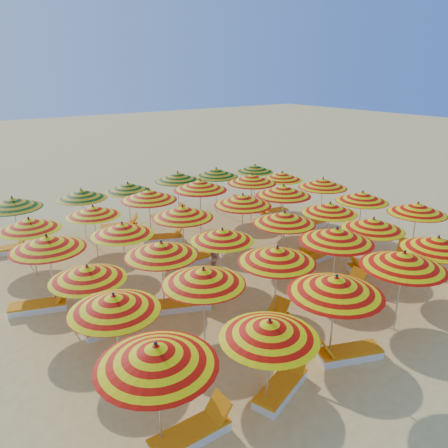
# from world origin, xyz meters

# --- Properties ---
(ground) EXTENTS (120.00, 120.00, 0.00)m
(ground) POSITION_xyz_m (0.00, 0.00, 0.00)
(ground) COLOR #EFC76A
(ground) RESTS_ON ground
(umbrella_0) EXTENTS (2.41, 2.41, 2.48)m
(umbrella_0) POSITION_xyz_m (-6.20, -6.00, 2.19)
(umbrella_0) COLOR silver
(umbrella_0) RESTS_ON ground
(umbrella_1) EXTENTS (2.70, 2.70, 2.28)m
(umbrella_1) POSITION_xyz_m (-3.75, -6.37, 2.01)
(umbrella_1) COLOR silver
(umbrella_1) RESTS_ON ground
(umbrella_2) EXTENTS (3.08, 3.08, 2.51)m
(umbrella_2) POSITION_xyz_m (-1.38, -6.11, 2.21)
(umbrella_2) COLOR silver
(umbrella_2) RESTS_ON ground
(umbrella_3) EXTENTS (3.09, 3.09, 2.49)m
(umbrella_3) POSITION_xyz_m (1.34, -6.17, 2.19)
(umbrella_3) COLOR silver
(umbrella_3) RESTS_ON ground
(umbrella_4) EXTENTS (2.22, 2.22, 2.34)m
(umbrella_4) POSITION_xyz_m (3.60, -5.89, 2.06)
(umbrella_4) COLOR silver
(umbrella_4) RESTS_ON ground
(umbrella_6) EXTENTS (2.89, 2.89, 2.31)m
(umbrella_6) POSITION_xyz_m (-6.00, -3.47, 2.03)
(umbrella_6) COLOR silver
(umbrella_6) RESTS_ON ground
(umbrella_7) EXTENTS (2.49, 2.49, 2.37)m
(umbrella_7) POSITION_xyz_m (-3.60, -3.60, 2.08)
(umbrella_7) COLOR silver
(umbrella_7) RESTS_ON ground
(umbrella_8) EXTENTS (2.86, 2.86, 2.42)m
(umbrella_8) POSITION_xyz_m (-1.17, -3.76, 2.13)
(umbrella_8) COLOR silver
(umbrella_8) RESTS_ON ground
(umbrella_9) EXTENTS (2.66, 2.66, 2.52)m
(umbrella_9) POSITION_xyz_m (1.28, -3.84, 2.21)
(umbrella_9) COLOR silver
(umbrella_9) RESTS_ON ground
(umbrella_10) EXTENTS (2.49, 2.49, 2.32)m
(umbrella_10) POSITION_xyz_m (3.53, -3.58, 2.04)
(umbrella_10) COLOR silver
(umbrella_10) RESTS_ON ground
(umbrella_11) EXTENTS (2.49, 2.49, 2.37)m
(umbrella_11) POSITION_xyz_m (6.34, -3.51, 2.09)
(umbrella_11) COLOR silver
(umbrella_11) RESTS_ON ground
(umbrella_12) EXTENTS (2.38, 2.38, 2.22)m
(umbrella_12) POSITION_xyz_m (-5.91, -1.37, 1.95)
(umbrella_12) COLOR silver
(umbrella_12) RESTS_ON ground
(umbrella_13) EXTENTS (2.47, 2.47, 2.38)m
(umbrella_13) POSITION_xyz_m (-3.64, -1.36, 2.10)
(umbrella_13) COLOR silver
(umbrella_13) RESTS_ON ground
(umbrella_14) EXTENTS (2.15, 2.15, 2.25)m
(umbrella_14) POSITION_xyz_m (-1.30, -1.22, 1.98)
(umbrella_14) COLOR silver
(umbrella_14) RESTS_ON ground
(umbrella_15) EXTENTS (2.78, 2.78, 2.41)m
(umbrella_15) POSITION_xyz_m (1.31, -1.42, 2.12)
(umbrella_15) COLOR silver
(umbrella_15) RESTS_ON ground
(umbrella_16) EXTENTS (2.82, 2.82, 2.31)m
(umbrella_16) POSITION_xyz_m (3.75, -1.39, 2.03)
(umbrella_16) COLOR silver
(umbrella_16) RESTS_ON ground
(umbrella_17) EXTENTS (2.45, 2.45, 2.35)m
(umbrella_17) POSITION_xyz_m (6.00, -1.19, 2.07)
(umbrella_17) COLOR silver
(umbrella_17) RESTS_ON ground
(umbrella_18) EXTENTS (2.67, 2.67, 2.44)m
(umbrella_18) POSITION_xyz_m (-6.31, 1.00, 2.15)
(umbrella_18) COLOR silver
(umbrella_18) RESTS_ON ground
(umbrella_19) EXTENTS (2.31, 2.31, 2.28)m
(umbrella_19) POSITION_xyz_m (-3.80, 1.19, 2.00)
(umbrella_19) COLOR silver
(umbrella_19) RESTS_ON ground
(umbrella_20) EXTENTS (2.96, 2.96, 2.44)m
(umbrella_20) POSITION_xyz_m (-1.37, 1.24, 2.15)
(umbrella_20) COLOR silver
(umbrella_20) RESTS_ON ground
(umbrella_21) EXTENTS (2.93, 2.93, 2.49)m
(umbrella_21) POSITION_xyz_m (1.34, 1.07, 2.19)
(umbrella_21) COLOR silver
(umbrella_21) RESTS_ON ground
(umbrella_22) EXTENTS (3.11, 3.11, 2.54)m
(umbrella_22) POSITION_xyz_m (3.53, 1.03, 2.24)
(umbrella_22) COLOR silver
(umbrella_22) RESTS_ON ground
(umbrella_23) EXTENTS (2.70, 2.70, 2.42)m
(umbrella_23) POSITION_xyz_m (6.23, 1.23, 2.13)
(umbrella_23) COLOR silver
(umbrella_23) RESTS_ON ground
(umbrella_24) EXTENTS (2.36, 2.36, 2.29)m
(umbrella_24) POSITION_xyz_m (-6.28, 3.56, 2.01)
(umbrella_24) COLOR silver
(umbrella_24) RESTS_ON ground
(umbrella_25) EXTENTS (2.75, 2.75, 2.22)m
(umbrella_25) POSITION_xyz_m (-3.84, 3.91, 1.96)
(umbrella_25) COLOR silver
(umbrella_25) RESTS_ON ground
(umbrella_26) EXTENTS (2.60, 2.60, 2.51)m
(umbrella_26) POSITION_xyz_m (-1.44, 3.91, 2.21)
(umbrella_26) COLOR silver
(umbrella_26) RESTS_ON ground
(umbrella_27) EXTENTS (2.78, 2.78, 2.58)m
(umbrella_27) POSITION_xyz_m (1.06, 3.82, 2.28)
(umbrella_27) COLOR silver
(umbrella_27) RESTS_ON ground
(umbrella_28) EXTENTS (2.97, 2.97, 2.51)m
(umbrella_28) POSITION_xyz_m (3.86, 3.60, 2.21)
(umbrella_28) COLOR silver
(umbrella_28) RESTS_ON ground
(umbrella_29) EXTENTS (2.37, 2.37, 2.27)m
(umbrella_29) POSITION_xyz_m (6.05, 3.83, 1.99)
(umbrella_29) COLOR silver
(umbrella_29) RESTS_ON ground
(umbrella_30) EXTENTS (2.97, 2.97, 2.40)m
(umbrella_30) POSITION_xyz_m (-6.26, 6.31, 2.12)
(umbrella_30) COLOR silver
(umbrella_30) RESTS_ON ground
(umbrella_31) EXTENTS (2.79, 2.79, 2.31)m
(umbrella_31) POSITION_xyz_m (-3.50, 6.29, 2.03)
(umbrella_31) COLOR silver
(umbrella_31) RESTS_ON ground
(umbrella_32) EXTENTS (2.43, 2.43, 2.28)m
(umbrella_32) POSITION_xyz_m (-1.33, 6.30, 2.01)
(umbrella_32) COLOR silver
(umbrella_32) RESTS_ON ground
(umbrella_33) EXTENTS (2.58, 2.58, 2.43)m
(umbrella_33) POSITION_xyz_m (1.34, 6.30, 2.14)
(umbrella_33) COLOR silver
(umbrella_33) RESTS_ON ground
(umbrella_34) EXTENTS (2.88, 2.88, 2.41)m
(umbrella_34) POSITION_xyz_m (3.45, 6.01, 2.12)
(umbrella_34) COLOR silver
(umbrella_34) RESTS_ON ground
(umbrella_35) EXTENTS (2.56, 2.56, 2.24)m
(umbrella_35) POSITION_xyz_m (6.15, 6.14, 1.97)
(umbrella_35) COLOR silver
(umbrella_35) RESTS_ON ground
(lounger_0) EXTENTS (1.74, 0.59, 0.69)m
(lounger_0) POSITION_xyz_m (-5.60, -6.19, 0.15)
(lounger_0) COLOR white
(lounger_0) RESTS_ON ground
(lounger_1) EXTENTS (1.83, 1.13, 0.69)m
(lounger_1) POSITION_xyz_m (-3.15, -6.22, 0.15)
(lounger_1) COLOR white
(lounger_1) RESTS_ON ground
(lounger_2) EXTENTS (1.82, 1.17, 0.69)m
(lounger_2) POSITION_xyz_m (-0.88, -6.29, 0.15)
(lounger_2) COLOR white
(lounger_2) RESTS_ON ground
(lounger_4) EXTENTS (1.81, 0.92, 0.69)m
(lounger_4) POSITION_xyz_m (-1.67, -3.95, 0.15)
(lounger_4) COLOR white
(lounger_4) RESTS_ON ground
(lounger_5) EXTENTS (1.76, 0.68, 0.69)m
(lounger_5) POSITION_xyz_m (1.88, -3.93, 0.15)
(lounger_5) COLOR white
(lounger_5) RESTS_ON ground
(lounger_6) EXTENTS (1.82, 1.25, 0.69)m
(lounger_6) POSITION_xyz_m (4.03, -3.31, 0.15)
(lounger_6) COLOR white
(lounger_6) RESTS_ON ground
(lounger_7) EXTENTS (1.82, 1.25, 0.69)m
(lounger_7) POSITION_xyz_m (5.84, -3.49, 0.15)
(lounger_7) COLOR white
(lounger_7) RESTS_ON ground
(lounger_8) EXTENTS (1.77, 0.69, 0.69)m
(lounger_8) POSITION_xyz_m (-5.41, -1.47, 0.15)
(lounger_8) COLOR white
(lounger_8) RESTS_ON ground
(lounger_9) EXTENTS (1.82, 1.22, 0.69)m
(lounger_9) POSITION_xyz_m (-3.04, -1.61, 0.15)
(lounger_9) COLOR white
(lounger_9) RESTS_ON ground
(lounger_10) EXTENTS (1.78, 0.76, 0.69)m
(lounger_10) POSITION_xyz_m (1.91, -1.45, 0.15)
(lounger_10) COLOR white
(lounger_10) RESTS_ON ground
(lounger_11) EXTENTS (1.77, 0.72, 0.69)m
(lounger_11) POSITION_xyz_m (3.16, -1.44, 0.15)
(lounger_11) COLOR white
(lounger_11) RESTS_ON ground
(lounger_12) EXTENTS (1.83, 1.10, 0.69)m
(lounger_12) POSITION_xyz_m (-6.82, 0.95, 0.15)
(lounger_12) COLOR white
(lounger_12) RESTS_ON ground
(lounger_13) EXTENTS (1.74, 0.59, 0.69)m
(lounger_13) POSITION_xyz_m (-0.77, 1.16, 0.15)
(lounger_13) COLOR white
(lounger_13) RESTS_ON ground
(lounger_14) EXTENTS (1.78, 0.75, 0.69)m
(lounger_14) POSITION_xyz_m (5.63, 1.41, 0.15)
(lounger_14) COLOR white
(lounger_14) RESTS_ON ground
(lounger_15) EXTENTS (1.82, 1.24, 0.69)m
(lounger_15) POSITION_xyz_m (-0.84, 3.88, 0.15)
(lounger_15) COLOR white
(lounger_15) RESTS_ON ground
(lounger_16) EXTENTS (1.80, 0.86, 0.69)m
(lounger_16) POSITION_xyz_m (5.45, 3.89, 0.15)
(lounger_16) COLOR white
(lounger_16) RESTS_ON ground
(lounger_17) EXTENTS (1.79, 0.78, 0.69)m
(lounger_17) POSITION_xyz_m (-6.77, 6.46, 0.15)
(lounger_17) COLOR white
(lounger_17) RESTS_ON ground
(lounger_18) EXTENTS (1.83, 1.14, 0.69)m
(lounger_18) POSITION_xyz_m (-1.83, 6.36, 0.15)
(lounger_18) COLOR white
(lounger_18) RESTS_ON ground
(lounger_19) EXTENTS (1.78, 0.73, 0.69)m
(lounger_19) POSITION_xyz_m (0.83, 6.47, 0.15)
(lounger_19) COLOR white
(lounger_19) RESTS_ON ground
(lounger_20) EXTENTS (1.82, 1.23, 0.69)m
(lounger_20) POSITION_xyz_m (5.56, 6.26, 0.15)
(lounger_20) COLOR white
(lounger_20) RESTS_ON ground
(beachgoer_b) EXTENTS (0.74, 0.78, 1.28)m
(beachgoer_b) POSITION_xyz_m (-0.79, -0.09, 0.64)
(beachgoer_b) COLOR tan
(beachgoer_b) RESTS_ON ground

